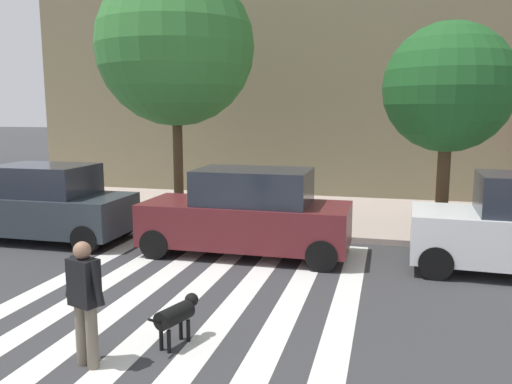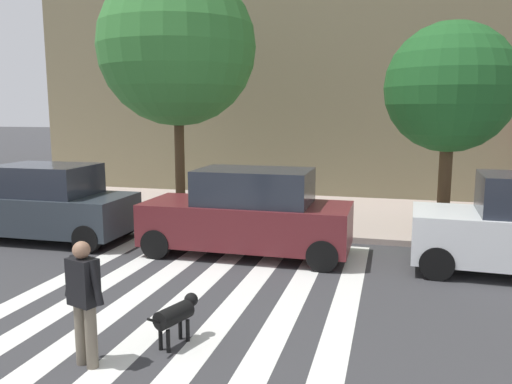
{
  "view_description": "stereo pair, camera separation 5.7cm",
  "coord_description": "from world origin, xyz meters",
  "px_view_note": "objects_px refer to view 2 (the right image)",
  "views": [
    {
      "loc": [
        2.4,
        0.76,
        3.24
      ],
      "look_at": [
        0.35,
        8.67,
        1.93
      ],
      "focal_mm": 36.01,
      "sensor_mm": 36.0,
      "label": 1
    },
    {
      "loc": [
        2.46,
        0.78,
        3.24
      ],
      "look_at": [
        0.35,
        8.67,
        1.93
      ],
      "focal_mm": 36.01,
      "sensor_mm": 36.0,
      "label": 2
    }
  ],
  "objects_px": {
    "street_tree_nearest": "(177,47)",
    "pedestrian_dog_walker": "(84,296)",
    "parked_car_near_curb": "(43,204)",
    "street_tree_middle": "(450,88)",
    "dog_on_leash": "(177,314)",
    "parked_car_behind_first": "(248,214)"
  },
  "relations": [
    {
      "from": "street_tree_nearest",
      "to": "pedestrian_dog_walker",
      "type": "height_order",
      "value": "street_tree_nearest"
    },
    {
      "from": "parked_car_near_curb",
      "to": "street_tree_middle",
      "type": "height_order",
      "value": "street_tree_middle"
    },
    {
      "from": "parked_car_near_curb",
      "to": "street_tree_middle",
      "type": "bearing_deg",
      "value": 14.1
    },
    {
      "from": "parked_car_near_curb",
      "to": "dog_on_leash",
      "type": "relative_size",
      "value": 4.78
    },
    {
      "from": "street_tree_nearest",
      "to": "parked_car_near_curb",
      "type": "bearing_deg",
      "value": -135.99
    },
    {
      "from": "parked_car_near_curb",
      "to": "parked_car_behind_first",
      "type": "bearing_deg",
      "value": -0.0
    },
    {
      "from": "street_tree_nearest",
      "to": "street_tree_middle",
      "type": "height_order",
      "value": "street_tree_nearest"
    },
    {
      "from": "street_tree_middle",
      "to": "dog_on_leash",
      "type": "xyz_separation_m",
      "value": [
        -4.07,
        -7.05,
        -3.31
      ]
    },
    {
      "from": "parked_car_near_curb",
      "to": "street_tree_nearest",
      "type": "height_order",
      "value": "street_tree_nearest"
    },
    {
      "from": "parked_car_near_curb",
      "to": "pedestrian_dog_walker",
      "type": "height_order",
      "value": "parked_car_near_curb"
    },
    {
      "from": "street_tree_middle",
      "to": "parked_car_behind_first",
      "type": "bearing_deg",
      "value": -150.67
    },
    {
      "from": "parked_car_near_curb",
      "to": "pedestrian_dog_walker",
      "type": "bearing_deg",
      "value": -48.94
    },
    {
      "from": "street_tree_nearest",
      "to": "street_tree_middle",
      "type": "distance_m",
      "value": 7.18
    },
    {
      "from": "street_tree_middle",
      "to": "pedestrian_dog_walker",
      "type": "relative_size",
      "value": 3.16
    },
    {
      "from": "street_tree_middle",
      "to": "pedestrian_dog_walker",
      "type": "xyz_separation_m",
      "value": [
        -4.94,
        -7.92,
        -2.83
      ]
    },
    {
      "from": "street_tree_middle",
      "to": "parked_car_near_curb",
      "type": "bearing_deg",
      "value": -165.9
    },
    {
      "from": "parked_car_near_curb",
      "to": "street_tree_middle",
      "type": "distance_m",
      "value": 10.41
    },
    {
      "from": "parked_car_near_curb",
      "to": "dog_on_leash",
      "type": "distance_m",
      "value": 7.3
    },
    {
      "from": "street_tree_nearest",
      "to": "dog_on_leash",
      "type": "distance_m",
      "value": 8.97
    },
    {
      "from": "street_tree_nearest",
      "to": "street_tree_middle",
      "type": "xyz_separation_m",
      "value": [
        7.08,
        -0.11,
        -1.19
      ]
    },
    {
      "from": "parked_car_near_curb",
      "to": "street_tree_middle",
      "type": "xyz_separation_m",
      "value": [
        9.71,
        2.44,
        2.85
      ]
    },
    {
      "from": "pedestrian_dog_walker",
      "to": "dog_on_leash",
      "type": "bearing_deg",
      "value": 44.91
    }
  ]
}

